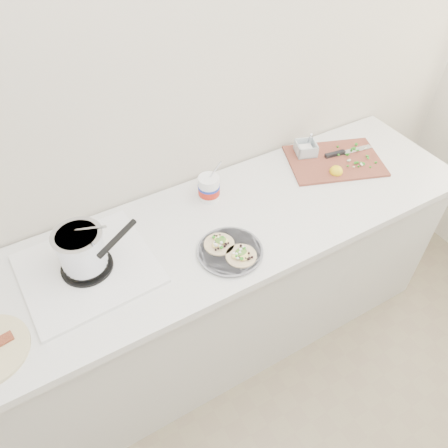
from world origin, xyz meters
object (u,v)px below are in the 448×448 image
stove (84,257)px  taco_plate (230,250)px  cutboard (333,158)px  tub (210,186)px

stove → taco_plate: bearing=-23.6°
cutboard → tub: bearing=-165.0°
stove → tub: bearing=9.7°
taco_plate → cutboard: (0.75, 0.27, 0.00)m
taco_plate → cutboard: 0.79m
tub → cutboard: (0.66, -0.06, -0.05)m
stove → cutboard: stove is taller
taco_plate → stove: bearing=159.1°
taco_plate → tub: bearing=75.0°
stove → tub: size_ratio=2.31×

